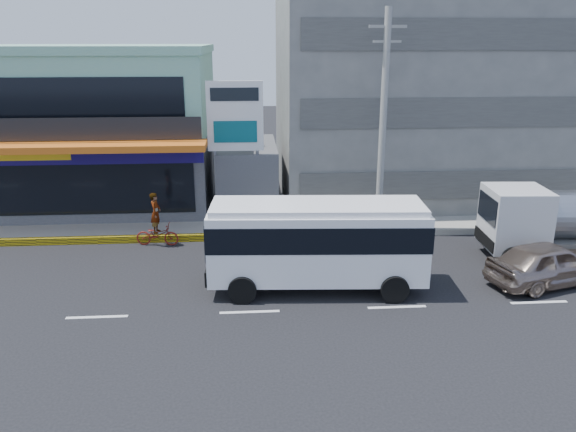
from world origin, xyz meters
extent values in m
plane|color=black|center=(0.00, 0.00, 0.00)|extent=(120.00, 120.00, 0.00)
cube|color=gray|center=(5.00, 9.50, 0.15)|extent=(70.00, 5.00, 0.30)
cube|color=#434448|center=(-8.00, 14.00, 2.00)|extent=(12.00, 10.00, 4.00)
cube|color=#8AC4A3|center=(-8.00, 14.00, 6.00)|extent=(12.00, 10.00, 4.00)
cube|color=#D46319|center=(-8.00, 8.20, 4.15)|extent=(12.40, 1.80, 0.30)
cube|color=#160D5F|center=(-8.00, 8.95, 3.60)|extent=(12.00, 0.12, 0.80)
cube|color=black|center=(-8.00, 8.98, 2.10)|extent=(11.00, 0.06, 2.60)
cube|color=gray|center=(10.00, 15.00, 7.00)|extent=(16.00, 12.00, 14.00)
cube|color=#434448|center=(0.00, 12.00, 1.75)|extent=(3.00, 6.00, 3.50)
cylinder|color=slate|center=(0.00, 11.00, 3.58)|extent=(1.50, 1.50, 0.15)
cylinder|color=gray|center=(-1.50, 9.20, 3.25)|extent=(0.16, 0.16, 6.50)
cylinder|color=gray|center=(0.50, 9.20, 3.25)|extent=(0.16, 0.16, 6.50)
cube|color=white|center=(-0.50, 9.20, 5.30)|extent=(2.60, 0.18, 3.20)
cylinder|color=#999993|center=(6.00, 7.40, 5.00)|extent=(0.30, 0.30, 10.00)
cube|color=#999993|center=(6.00, 7.40, 9.20)|extent=(1.60, 0.12, 0.12)
cube|color=#999993|center=(6.00, 7.40, 8.60)|extent=(1.20, 0.10, 0.10)
cube|color=white|center=(2.45, 1.75, 1.75)|extent=(7.77, 2.86, 2.51)
cube|color=black|center=(2.45, 1.75, 2.24)|extent=(7.83, 2.91, 0.93)
cube|color=white|center=(2.45, 1.75, 3.11)|extent=(7.54, 2.62, 0.22)
cylinder|color=black|center=(-0.24, 0.71, 0.49)|extent=(1.00, 0.36, 0.98)
cylinder|color=black|center=(-0.09, 3.10, 0.49)|extent=(1.00, 0.36, 0.98)
cylinder|color=black|center=(4.99, 0.39, 0.49)|extent=(1.00, 0.36, 0.98)
cylinder|color=black|center=(5.14, 2.79, 0.49)|extent=(1.00, 0.36, 0.98)
imported|color=tan|center=(11.06, 1.50, 0.82)|extent=(5.12, 3.12, 1.63)
cube|color=silver|center=(10.82, 4.04, 1.76)|extent=(2.42, 2.42, 2.47)
cube|color=#595956|center=(13.47, 3.87, 0.76)|extent=(7.71, 2.55, 0.47)
cylinder|color=black|center=(10.37, 2.97, 0.47)|extent=(0.97, 0.34, 0.95)
cylinder|color=black|center=(10.51, 5.15, 0.47)|extent=(0.97, 0.34, 0.95)
cylinder|color=black|center=(14.01, 4.93, 0.47)|extent=(0.97, 0.34, 0.95)
imported|color=maroon|center=(-4.00, 6.68, 0.49)|extent=(1.92, 0.85, 0.98)
imported|color=#66594C|center=(-4.00, 6.68, 1.49)|extent=(0.50, 0.70, 1.79)
camera|label=1|loc=(0.07, -16.92, 8.71)|focal=35.00mm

